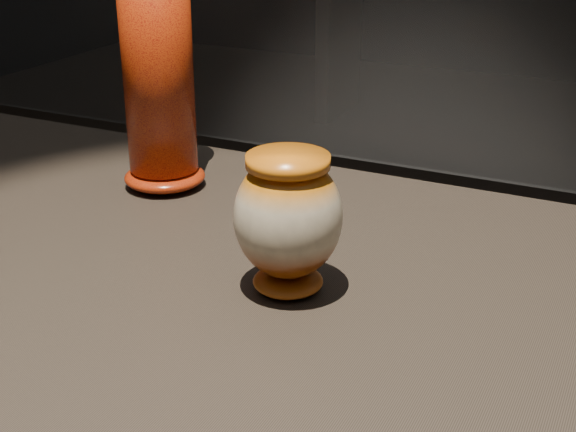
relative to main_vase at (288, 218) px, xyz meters
name	(u,v)px	position (x,y,z in m)	size (l,w,h in m)	color
main_vase	(288,218)	(0.00, 0.00, 0.00)	(0.15, 0.15, 0.16)	#77310A
tall_vase	(158,64)	(-0.30, 0.20, 0.09)	(0.13, 0.13, 0.37)	#BA3B0C
back_shelf	(491,14)	(-0.56, 3.59, -0.35)	(2.00, 0.60, 0.90)	black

